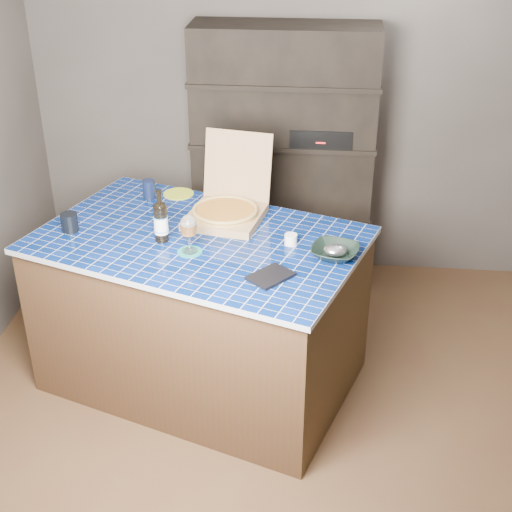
# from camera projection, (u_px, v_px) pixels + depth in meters

# --- Properties ---
(room) EXTENTS (3.50, 3.50, 3.50)m
(room) POSITION_uv_depth(u_px,v_px,m) (264.00, 208.00, 3.33)
(room) COLOR #4E3A21
(room) RESTS_ON ground
(shelving_unit) EXTENTS (1.20, 0.41, 1.80)m
(shelving_unit) POSITION_uv_depth(u_px,v_px,m) (284.00, 160.00, 4.83)
(shelving_unit) COLOR black
(shelving_unit) RESTS_ON floor
(kitchen_island) EXTENTS (1.95, 1.57, 0.93)m
(kitchen_island) POSITION_uv_depth(u_px,v_px,m) (202.00, 311.00, 4.00)
(kitchen_island) COLOR #42261A
(kitchen_island) RESTS_ON floor
(pizza_box) EXTENTS (0.48, 0.55, 0.43)m
(pizza_box) POSITION_uv_depth(u_px,v_px,m) (227.00, 209.00, 3.95)
(pizza_box) COLOR tan
(pizza_box) RESTS_ON kitchen_island
(mead_bottle) EXTENTS (0.08, 0.08, 0.29)m
(mead_bottle) POSITION_uv_depth(u_px,v_px,m) (161.00, 221.00, 3.69)
(mead_bottle) COLOR black
(mead_bottle) RESTS_ON kitchen_island
(teal_trivet) EXTENTS (0.13, 0.13, 0.01)m
(teal_trivet) POSITION_uv_depth(u_px,v_px,m) (190.00, 252.00, 3.63)
(teal_trivet) COLOR #187D75
(teal_trivet) RESTS_ON kitchen_island
(wine_glass) EXTENTS (0.09, 0.09, 0.20)m
(wine_glass) POSITION_uv_depth(u_px,v_px,m) (189.00, 227.00, 3.57)
(wine_glass) COLOR white
(wine_glass) RESTS_ON teal_trivet
(tumbler) EXTENTS (0.09, 0.09, 0.10)m
(tumbler) POSITION_uv_depth(u_px,v_px,m) (70.00, 222.00, 3.82)
(tumbler) COLOR black
(tumbler) RESTS_ON kitchen_island
(dvd_case) EXTENTS (0.25, 0.25, 0.02)m
(dvd_case) POSITION_uv_depth(u_px,v_px,m) (271.00, 276.00, 3.41)
(dvd_case) COLOR black
(dvd_case) RESTS_ON kitchen_island
(bowl) EXTENTS (0.29, 0.29, 0.06)m
(bowl) POSITION_uv_depth(u_px,v_px,m) (335.00, 252.00, 3.58)
(bowl) COLOR black
(bowl) RESTS_ON kitchen_island
(foil_contents) EXTENTS (0.12, 0.10, 0.06)m
(foil_contents) POSITION_uv_depth(u_px,v_px,m) (335.00, 250.00, 3.57)
(foil_contents) COLOR #A3A3AD
(foil_contents) RESTS_ON bowl
(white_jar) EXTENTS (0.07, 0.07, 0.06)m
(white_jar) POSITION_uv_depth(u_px,v_px,m) (291.00, 239.00, 3.70)
(white_jar) COLOR white
(white_jar) RESTS_ON kitchen_island
(navy_cup) EXTENTS (0.07, 0.07, 0.11)m
(navy_cup) POSITION_uv_depth(u_px,v_px,m) (149.00, 189.00, 4.20)
(navy_cup) COLOR black
(navy_cup) RESTS_ON kitchen_island
(green_trivet) EXTENTS (0.18, 0.18, 0.01)m
(green_trivet) POSITION_uv_depth(u_px,v_px,m) (179.00, 194.00, 4.28)
(green_trivet) COLOR gold
(green_trivet) RESTS_ON kitchen_island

